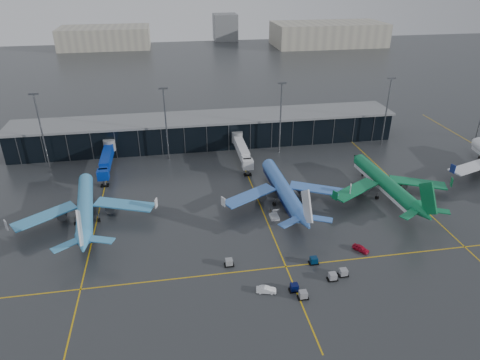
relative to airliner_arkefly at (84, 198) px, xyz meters
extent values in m
plane|color=#282B2D|center=(37.54, -13.68, -6.63)|extent=(600.00, 600.00, 0.00)
cube|color=black|center=(37.54, 48.32, -1.63)|extent=(140.00, 16.00, 10.00)
cube|color=slate|center=(37.54, 48.32, 3.67)|extent=(142.00, 17.00, 0.80)
cylinder|color=#595B60|center=(2.54, 39.82, -1.43)|extent=(4.00, 4.00, 4.00)
cube|color=navy|center=(2.54, 26.32, -2.23)|extent=(3.00, 24.00, 3.00)
cylinder|color=#595B60|center=(2.54, 18.82, -5.33)|extent=(1.00, 1.00, 2.60)
cylinder|color=#595B60|center=(47.54, 39.82, -1.43)|extent=(4.00, 4.00, 4.00)
cube|color=silver|center=(47.54, 26.32, -2.23)|extent=(3.00, 24.00, 3.00)
cylinder|color=#595B60|center=(47.54, 18.82, -5.33)|extent=(1.00, 1.00, 2.60)
cylinder|color=#595B60|center=(-17.46, 36.32, 5.87)|extent=(0.50, 0.50, 25.00)
cube|color=#595B60|center=(-17.46, 36.32, 18.57)|extent=(3.00, 0.40, 0.60)
cylinder|color=#595B60|center=(22.54, 36.32, 5.87)|extent=(0.50, 0.50, 25.00)
cube|color=#595B60|center=(22.54, 36.32, 18.57)|extent=(3.00, 0.40, 0.60)
cylinder|color=#595B60|center=(62.54, 36.32, 5.87)|extent=(0.50, 0.50, 25.00)
cube|color=#595B60|center=(62.54, 36.32, 18.57)|extent=(3.00, 0.40, 0.60)
cylinder|color=#595B60|center=(102.54, 36.32, 5.87)|extent=(0.50, 0.50, 25.00)
cube|color=#595B60|center=(102.54, 36.32, 18.57)|extent=(3.00, 0.40, 0.60)
cube|color=#B2AD99|center=(157.54, 246.32, 2.37)|extent=(90.00, 42.00, 18.00)
cube|color=#B2AD99|center=(-22.46, 266.32, 1.37)|extent=(70.00, 38.00, 16.00)
cube|color=#B2AD99|center=(77.54, 286.32, 4.37)|extent=(20.00, 20.00, 22.00)
cube|color=gold|center=(2.54, 6.32, -6.62)|extent=(0.30, 120.00, 0.02)
cube|color=gold|center=(47.54, 6.32, -6.62)|extent=(0.30, 120.00, 0.02)
cube|color=gold|center=(92.54, 6.32, -6.62)|extent=(0.30, 120.00, 0.02)
cube|color=gold|center=(47.54, -28.68, -6.62)|extent=(220.00, 0.30, 0.02)
cube|color=black|center=(56.33, -34.73, -6.45)|extent=(2.20, 1.50, 0.36)
cube|color=gray|center=(56.33, -34.73, -5.68)|extent=(1.60, 1.50, 1.50)
cube|color=black|center=(54.10, -28.64, -6.45)|extent=(2.20, 1.50, 0.36)
cube|color=#052242|center=(54.10, -28.64, -5.68)|extent=(1.60, 1.50, 1.50)
cube|color=black|center=(59.19, -33.82, -6.45)|extent=(2.20, 1.50, 0.36)
cube|color=gray|center=(59.19, -33.82, -5.68)|extent=(1.60, 1.50, 1.50)
cube|color=black|center=(48.30, -39.18, -6.45)|extent=(2.20, 1.50, 0.36)
cube|color=gray|center=(48.30, -39.18, -5.68)|extent=(1.60, 1.50, 1.50)
cube|color=black|center=(34.81, -26.07, -6.45)|extent=(2.20, 1.50, 0.36)
cube|color=gray|center=(34.81, -26.07, -5.68)|extent=(1.60, 1.50, 1.50)
cube|color=black|center=(47.13, -36.74, -6.45)|extent=(2.20, 1.50, 0.36)
cube|color=#040A39|center=(47.13, -36.74, -5.68)|extent=(1.60, 1.50, 1.50)
cube|color=white|center=(49.87, -7.95, -6.23)|extent=(2.27, 3.25, 0.80)
cube|color=white|center=(49.87, -7.95, -4.33)|extent=(1.66, 2.87, 2.29)
imported|color=#B50D28|center=(66.80, -25.85, -5.93)|extent=(3.66, 4.30, 1.39)
imported|color=white|center=(41.20, -36.21, -5.94)|extent=(4.42, 2.42, 1.38)
camera|label=1|loc=(24.13, -103.51, 55.31)|focal=32.00mm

